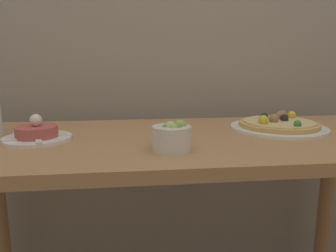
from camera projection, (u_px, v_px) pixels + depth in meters
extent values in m
cube|color=#AD7F51|center=(183.00, 142.00, 1.03)|extent=(1.47, 0.62, 0.03)
cylinder|color=#AD7F51|center=(0.00, 226.00, 1.27)|extent=(0.06, 0.06, 0.73)
cylinder|color=#AD7F51|center=(325.00, 207.00, 1.43)|extent=(0.06, 0.06, 0.73)
cylinder|color=white|center=(278.00, 128.00, 1.13)|extent=(0.33, 0.33, 0.01)
cylinder|color=tan|center=(279.00, 124.00, 1.13)|extent=(0.27, 0.27, 0.01)
cylinder|color=#E0C684|center=(279.00, 122.00, 1.13)|extent=(0.24, 0.24, 0.00)
sphere|color=#997047|center=(274.00, 119.00, 1.11)|extent=(0.03, 0.03, 0.03)
sphere|color=#997047|center=(279.00, 116.00, 1.17)|extent=(0.03, 0.03, 0.03)
sphere|color=gold|center=(292.00, 115.00, 1.19)|extent=(0.03, 0.03, 0.03)
sphere|color=gold|center=(263.00, 120.00, 1.08)|extent=(0.03, 0.03, 0.03)
sphere|color=#387F33|center=(298.00, 124.00, 1.04)|extent=(0.02, 0.02, 0.02)
sphere|color=black|center=(284.00, 118.00, 1.14)|extent=(0.03, 0.03, 0.03)
sphere|color=black|center=(264.00, 117.00, 1.16)|extent=(0.03, 0.03, 0.03)
sphere|color=#997047|center=(282.00, 115.00, 1.20)|extent=(0.03, 0.03, 0.03)
sphere|color=gold|center=(278.00, 115.00, 1.21)|extent=(0.02, 0.02, 0.02)
cylinder|color=white|center=(37.00, 138.00, 0.98)|extent=(0.20, 0.20, 0.01)
cylinder|color=#B2514C|center=(37.00, 131.00, 0.98)|extent=(0.12, 0.12, 0.03)
sphere|color=silver|center=(36.00, 120.00, 0.97)|extent=(0.04, 0.04, 0.04)
cube|color=white|center=(65.00, 135.00, 0.99)|extent=(0.04, 0.02, 0.01)
cube|color=white|center=(52.00, 130.00, 1.06)|extent=(0.03, 0.04, 0.01)
cube|color=white|center=(19.00, 133.00, 1.02)|extent=(0.04, 0.04, 0.01)
cube|color=white|center=(8.00, 140.00, 0.92)|extent=(0.04, 0.04, 0.01)
cube|color=white|center=(39.00, 142.00, 0.91)|extent=(0.03, 0.04, 0.01)
cylinder|color=silver|center=(172.00, 138.00, 0.86)|extent=(0.10, 0.10, 0.07)
sphere|color=#A3B25B|center=(174.00, 129.00, 0.85)|extent=(0.03, 0.03, 0.03)
sphere|color=#668E42|center=(166.00, 129.00, 0.85)|extent=(0.03, 0.03, 0.03)
sphere|color=#668E42|center=(178.00, 130.00, 0.84)|extent=(0.03, 0.03, 0.03)
sphere|color=#A3B25B|center=(171.00, 128.00, 0.86)|extent=(0.03, 0.03, 0.03)
sphere|color=#8EA34C|center=(180.00, 127.00, 0.87)|extent=(0.04, 0.04, 0.04)
sphere|color=#B7BC70|center=(170.00, 128.00, 0.86)|extent=(0.04, 0.04, 0.04)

